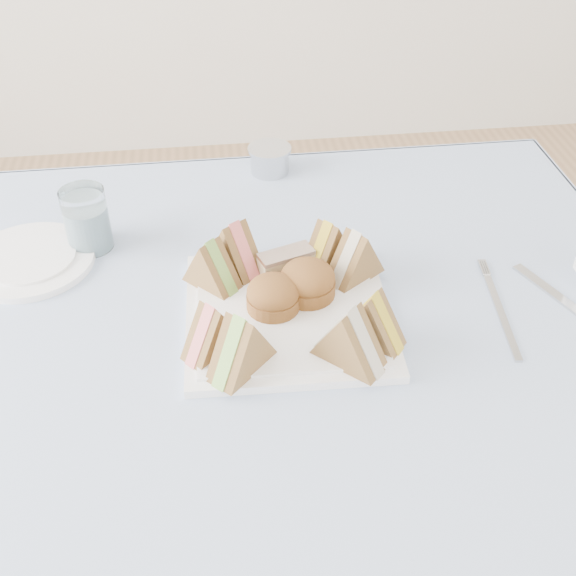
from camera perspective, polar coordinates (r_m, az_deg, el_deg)
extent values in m
cube|color=brown|center=(1.19, 0.77, -18.37)|extent=(0.90, 0.90, 0.74)
cube|color=#A5BCE8|center=(0.90, 0.97, -5.38)|extent=(1.02, 1.02, 0.01)
cube|color=white|center=(0.94, 0.00, -2.08)|extent=(0.27, 0.27, 0.01)
cylinder|color=#975629|center=(0.93, -1.19, -0.58)|extent=(0.08, 0.08, 0.05)
cylinder|color=#975629|center=(0.95, 1.55, 0.55)|extent=(0.09, 0.09, 0.05)
cube|color=beige|center=(0.99, -0.15, 2.01)|extent=(0.08, 0.05, 0.04)
cylinder|color=white|center=(1.10, -19.74, 2.05)|extent=(0.23, 0.23, 0.01)
cylinder|color=white|center=(1.09, -15.63, 5.23)|extent=(0.08, 0.08, 0.10)
cylinder|color=#BABABB|center=(1.25, -1.45, 10.02)|extent=(0.09, 0.09, 0.04)
cube|color=#BABABB|center=(1.04, 21.07, -1.07)|extent=(0.08, 0.18, 0.00)
cube|color=#BABABB|center=(0.99, 16.53, -2.10)|extent=(0.03, 0.17, 0.00)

